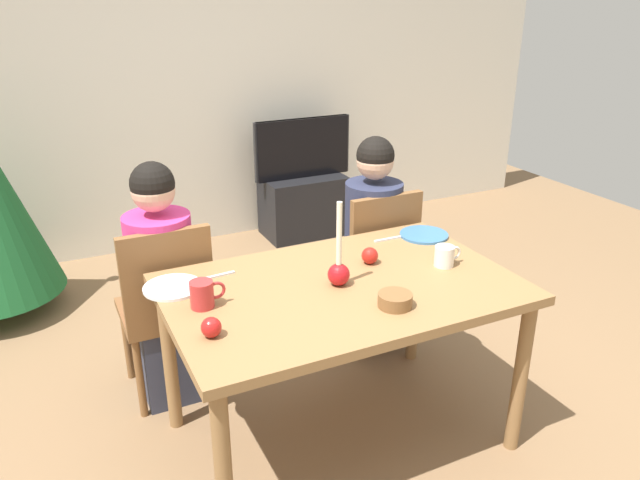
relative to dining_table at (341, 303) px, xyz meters
name	(u,v)px	position (x,y,z in m)	size (l,w,h in m)	color
ground_plane	(339,434)	(0.00, 0.00, -0.67)	(7.68, 7.68, 0.00)	brown
back_wall	(175,71)	(0.00, 2.60, 0.63)	(6.40, 0.10, 2.60)	beige
dining_table	(341,303)	(0.00, 0.00, 0.00)	(1.40, 0.90, 0.75)	olive
chair_left	(166,303)	(-0.59, 0.61, -0.15)	(0.40, 0.40, 0.90)	brown
chair_right	(375,260)	(0.52, 0.61, -0.15)	(0.40, 0.40, 0.90)	brown
person_left_child	(164,289)	(-0.59, 0.64, -0.10)	(0.30, 0.30, 1.17)	#33384C
person_right_child	(372,248)	(0.52, 0.64, -0.10)	(0.30, 0.30, 1.17)	#33384C
tv_stand	(303,205)	(0.87, 2.30, -0.43)	(0.64, 0.40, 0.48)	black
tv	(303,148)	(0.87, 2.30, 0.04)	(0.79, 0.05, 0.46)	black
candle_centerpiece	(339,269)	(-0.01, 0.01, 0.15)	(0.09, 0.09, 0.35)	red
plate_left	(173,287)	(-0.62, 0.26, 0.09)	(0.23, 0.23, 0.01)	silver
plate_right	(424,235)	(0.60, 0.29, 0.09)	(0.23, 0.23, 0.01)	teal
mug_left	(203,294)	(-0.55, 0.06, 0.14)	(0.14, 0.09, 0.10)	#B72D2D
mug_right	(445,256)	(0.48, -0.03, 0.13)	(0.13, 0.08, 0.09)	silver
fork_left	(214,277)	(-0.44, 0.29, 0.09)	(0.18, 0.01, 0.01)	silver
fork_right	(391,238)	(0.44, 0.32, 0.09)	(0.18, 0.01, 0.01)	silver
bowl_walnuts	(395,300)	(0.09, -0.25, 0.11)	(0.13, 0.13, 0.05)	brown
apple_near_candle	(211,327)	(-0.58, -0.16, 0.12)	(0.07, 0.07, 0.07)	red
apple_by_left_plate	(370,256)	(0.20, 0.13, 0.12)	(0.07, 0.07, 0.07)	#B41D16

